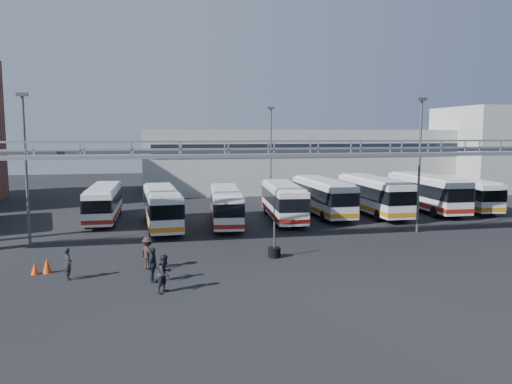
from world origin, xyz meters
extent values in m
plane|color=black|center=(0.00, 0.00, 0.00)|extent=(140.00, 140.00, 0.00)
cube|color=#94979C|center=(0.00, 5.00, 6.10)|extent=(50.00, 1.80, 0.22)
cube|color=#94979C|center=(0.00, 4.15, 7.05)|extent=(50.00, 0.10, 0.10)
cube|color=#94979C|center=(0.00, 5.85, 7.05)|extent=(50.00, 0.10, 0.10)
cube|color=#4C4F54|center=(0.00, 9.00, 6.30)|extent=(45.00, 0.50, 0.35)
cube|color=#9E9E99|center=(12.00, 38.00, 4.00)|extent=(42.00, 14.00, 8.00)
cube|color=#B2B2AD|center=(38.00, 32.00, 5.50)|extent=(14.00, 12.00, 11.00)
cylinder|color=#4C4F54|center=(-16.00, 8.00, 5.00)|extent=(0.18, 0.18, 10.00)
cube|color=#4C4F54|center=(-16.00, 8.00, 10.10)|extent=(0.70, 0.35, 0.22)
cylinder|color=#4C4F54|center=(12.00, 7.00, 5.00)|extent=(0.18, 0.18, 10.00)
cube|color=#4C4F54|center=(12.00, 7.00, 10.10)|extent=(0.70, 0.35, 0.22)
cylinder|color=#4C4F54|center=(4.00, 22.00, 5.00)|extent=(0.18, 0.18, 10.00)
cube|color=#4C4F54|center=(4.00, 22.00, 10.10)|extent=(0.70, 0.35, 0.22)
cube|color=silver|center=(-12.00, 16.92, 1.67)|extent=(2.42, 10.08, 2.51)
cube|color=black|center=(-12.00, 16.92, 1.96)|extent=(2.48, 10.14, 1.00)
cube|color=maroon|center=(-12.00, 16.92, 0.78)|extent=(2.47, 10.13, 0.32)
cube|color=silver|center=(-12.00, 16.92, 3.00)|extent=(2.18, 9.07, 0.15)
cylinder|color=black|center=(-13.06, 13.71, 0.46)|extent=(0.29, 0.92, 0.91)
cylinder|color=black|center=(-11.02, 13.69, 0.46)|extent=(0.29, 0.92, 0.91)
cylinder|color=black|center=(-12.98, 20.15, 0.46)|extent=(0.29, 0.92, 0.91)
cylinder|color=black|center=(-10.93, 20.12, 0.46)|extent=(0.29, 0.92, 0.91)
cube|color=silver|center=(-7.13, 12.84, 1.74)|extent=(2.98, 10.60, 2.62)
cube|color=black|center=(-7.13, 12.84, 2.05)|extent=(3.05, 10.66, 1.05)
cube|color=orange|center=(-7.13, 12.84, 0.81)|extent=(3.04, 10.65, 0.33)
cube|color=silver|center=(-7.13, 12.84, 3.12)|extent=(2.69, 9.54, 0.15)
cylinder|color=black|center=(-8.01, 9.43, 0.48)|extent=(0.34, 0.97, 0.95)
cylinder|color=black|center=(-5.87, 9.56, 0.48)|extent=(0.34, 0.97, 0.95)
cylinder|color=black|center=(-8.40, 16.13, 0.48)|extent=(0.34, 0.97, 0.95)
cylinder|color=black|center=(-6.26, 16.25, 0.48)|extent=(0.34, 0.97, 0.95)
cube|color=silver|center=(-1.92, 13.08, 1.65)|extent=(3.17, 10.10, 2.48)
cube|color=black|center=(-1.92, 13.08, 1.94)|extent=(3.24, 10.16, 0.99)
cube|color=maroon|center=(-1.92, 13.08, 0.77)|extent=(3.23, 10.15, 0.32)
cube|color=silver|center=(-1.92, 13.08, 2.96)|extent=(2.86, 9.09, 0.14)
cylinder|color=black|center=(-3.22, 10.01, 0.45)|extent=(0.35, 0.92, 0.90)
cylinder|color=black|center=(-1.21, 9.82, 0.45)|extent=(0.35, 0.92, 0.90)
cylinder|color=black|center=(-2.62, 16.34, 0.45)|extent=(0.35, 0.92, 0.90)
cylinder|color=black|center=(-0.62, 16.15, 0.45)|extent=(0.35, 0.92, 0.90)
cube|color=silver|center=(3.28, 14.21, 1.74)|extent=(3.28, 10.65, 2.62)
cube|color=black|center=(3.28, 14.21, 2.05)|extent=(3.35, 10.72, 1.05)
cube|color=maroon|center=(3.28, 14.21, 0.81)|extent=(3.34, 10.70, 0.33)
cube|color=silver|center=(3.28, 14.21, 3.13)|extent=(2.95, 9.59, 0.15)
cylinder|color=black|center=(1.92, 10.96, 0.48)|extent=(0.37, 0.97, 0.95)
cylinder|color=black|center=(4.05, 10.78, 0.48)|extent=(0.37, 0.97, 0.95)
cylinder|color=black|center=(2.50, 17.65, 0.48)|extent=(0.37, 0.97, 0.95)
cylinder|color=black|center=(4.63, 17.46, 0.48)|extent=(0.37, 0.97, 0.95)
cube|color=silver|center=(7.53, 16.11, 1.82)|extent=(2.58, 11.00, 2.75)
cube|color=black|center=(7.53, 16.11, 2.15)|extent=(2.64, 11.07, 1.10)
cube|color=orange|center=(7.53, 16.11, 0.85)|extent=(2.63, 11.05, 0.35)
cube|color=silver|center=(7.53, 16.11, 3.28)|extent=(2.32, 9.90, 0.16)
cylinder|color=black|center=(6.43, 12.58, 0.50)|extent=(0.31, 1.00, 1.00)
cylinder|color=black|center=(8.68, 12.60, 0.50)|extent=(0.31, 1.00, 1.00)
cylinder|color=black|center=(6.37, 19.61, 0.50)|extent=(0.31, 1.00, 1.00)
cylinder|color=black|center=(8.63, 19.63, 0.50)|extent=(0.31, 1.00, 1.00)
cube|color=silver|center=(12.34, 15.61, 1.90)|extent=(2.65, 11.45, 2.86)
cube|color=black|center=(12.34, 15.61, 2.23)|extent=(2.71, 11.51, 1.14)
cube|color=orange|center=(12.34, 15.61, 0.88)|extent=(2.70, 11.50, 0.36)
cube|color=silver|center=(12.34, 15.61, 3.41)|extent=(2.38, 10.30, 0.17)
cylinder|color=black|center=(11.14, 11.95, 0.52)|extent=(0.32, 1.04, 1.04)
cylinder|color=black|center=(13.50, 11.94, 0.52)|extent=(0.32, 1.04, 1.04)
cylinder|color=black|center=(11.18, 19.27, 0.52)|extent=(0.32, 1.04, 1.04)
cylinder|color=black|center=(13.53, 19.26, 0.52)|extent=(0.32, 1.04, 1.04)
cube|color=silver|center=(18.23, 16.36, 1.91)|extent=(2.89, 11.57, 2.88)
cube|color=black|center=(18.23, 16.36, 2.25)|extent=(2.95, 11.64, 1.15)
cube|color=maroon|center=(18.23, 16.36, 0.89)|extent=(2.94, 11.63, 0.37)
cube|color=silver|center=(18.23, 16.36, 3.43)|extent=(2.60, 10.42, 0.17)
cylinder|color=black|center=(16.96, 12.71, 0.52)|extent=(0.34, 1.05, 1.05)
cylinder|color=black|center=(19.33, 12.65, 0.52)|extent=(0.34, 1.05, 1.05)
cylinder|color=black|center=(17.13, 20.08, 0.52)|extent=(0.34, 1.05, 1.05)
cylinder|color=black|center=(19.51, 20.02, 0.52)|extent=(0.34, 1.05, 1.05)
cube|color=silver|center=(22.47, 16.51, 1.70)|extent=(3.27, 10.40, 2.56)
cube|color=black|center=(22.47, 16.51, 2.00)|extent=(3.34, 10.47, 1.02)
cube|color=orange|center=(22.47, 16.51, 0.79)|extent=(3.33, 10.46, 0.33)
cube|color=silver|center=(22.47, 16.51, 3.05)|extent=(2.95, 9.36, 0.15)
cylinder|color=black|center=(21.12, 13.34, 0.46)|extent=(0.36, 0.95, 0.93)
cylinder|color=black|center=(23.20, 13.15, 0.46)|extent=(0.36, 0.95, 0.93)
cylinder|color=black|center=(21.73, 19.86, 0.46)|extent=(0.36, 0.95, 0.93)
cylinder|color=black|center=(23.81, 19.67, 0.46)|extent=(0.36, 0.95, 0.93)
imported|color=black|center=(-12.18, -0.70, 0.85)|extent=(0.62, 0.73, 1.70)
imported|color=#26212E|center=(-7.29, -3.83, 0.93)|extent=(1.12, 1.14, 1.85)
imported|color=#2D1E1E|center=(-8.12, 0.51, 0.93)|extent=(1.23, 1.38, 1.85)
imported|color=#18252C|center=(-7.86, -2.06, 0.91)|extent=(0.67, 1.13, 1.81)
cone|color=#E43E0C|center=(-13.52, 0.85, 0.40)|extent=(0.60, 0.60, 0.80)
cone|color=#E43E0C|center=(-14.12, 0.70, 0.33)|extent=(0.41, 0.41, 0.66)
cylinder|color=black|center=(-0.55, 1.73, 0.11)|extent=(0.78, 0.78, 0.19)
cylinder|color=black|center=(-0.55, 1.73, 0.32)|extent=(0.78, 0.78, 0.19)
cylinder|color=black|center=(-0.55, 1.73, 0.52)|extent=(0.78, 0.78, 0.19)
cylinder|color=#4C4F54|center=(-0.55, 1.73, 1.11)|extent=(0.11, 0.11, 2.22)
camera|label=1|loc=(-7.68, -27.40, 7.59)|focal=35.00mm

